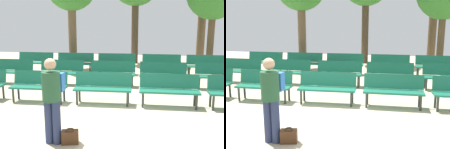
# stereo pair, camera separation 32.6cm
# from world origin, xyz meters

# --- Properties ---
(ground_plane) EXTENTS (24.00, 24.00, 0.00)m
(ground_plane) POSITION_xyz_m (0.00, 0.00, 0.00)
(ground_plane) COLOR #BCAD8E
(bench_r0_c1) EXTENTS (1.61, 0.52, 0.87)m
(bench_r0_c1) POSITION_xyz_m (-1.88, 1.47, 0.50)
(bench_r0_c1) COLOR #19664C
(bench_r0_c1) RESTS_ON ground_plane
(bench_r0_c2) EXTENTS (1.62, 0.56, 0.87)m
(bench_r0_c2) POSITION_xyz_m (-0.03, 1.57, 0.50)
(bench_r0_c2) COLOR #19664C
(bench_r0_c2) RESTS_ON ground_plane
(bench_r0_c3) EXTENTS (1.61, 0.53, 0.87)m
(bench_r0_c3) POSITION_xyz_m (1.79, 1.63, 0.50)
(bench_r0_c3) COLOR #19664C
(bench_r0_c3) RESTS_ON ground_plane
(bench_r1_c0) EXTENTS (1.61, 0.50, 0.87)m
(bench_r1_c0) POSITION_xyz_m (-3.86, 3.43, 0.50)
(bench_r1_c0) COLOR #19664C
(bench_r1_c0) RESTS_ON ground_plane
(bench_r1_c1) EXTENTS (1.61, 0.50, 0.87)m
(bench_r1_c1) POSITION_xyz_m (-1.98, 3.58, 0.50)
(bench_r1_c1) COLOR #19664C
(bench_r1_c1) RESTS_ON ground_plane
(bench_r1_c2) EXTENTS (1.61, 0.53, 0.87)m
(bench_r1_c2) POSITION_xyz_m (-0.10, 3.64, 0.50)
(bench_r1_c2) COLOR #19664C
(bench_r1_c2) RESTS_ON ground_plane
(bench_r1_c3) EXTENTS (1.61, 0.50, 0.87)m
(bench_r1_c3) POSITION_xyz_m (1.66, 3.66, 0.50)
(bench_r1_c3) COLOR #19664C
(bench_r1_c3) RESTS_ON ground_plane
(bench_r1_c4) EXTENTS (1.62, 0.55, 0.87)m
(bench_r1_c4) POSITION_xyz_m (3.55, 3.78, 0.50)
(bench_r1_c4) COLOR #19664C
(bench_r1_c4) RESTS_ON ground_plane
(bench_r2_c0) EXTENTS (1.60, 0.50, 0.87)m
(bench_r2_c0) POSITION_xyz_m (-3.89, 5.51, 0.50)
(bench_r2_c0) COLOR #19664C
(bench_r2_c0) RESTS_ON ground_plane
(bench_r2_c1) EXTENTS (1.62, 0.54, 0.87)m
(bench_r2_c1) POSITION_xyz_m (-2.07, 5.59, 0.50)
(bench_r2_c1) COLOR #19664C
(bench_r2_c1) RESTS_ON ground_plane
(bench_r2_c2) EXTENTS (1.63, 0.58, 0.87)m
(bench_r2_c2) POSITION_xyz_m (-0.26, 5.68, 0.50)
(bench_r2_c2) COLOR #19664C
(bench_r2_c2) RESTS_ON ground_plane
(bench_r2_c3) EXTENTS (1.61, 0.51, 0.87)m
(bench_r2_c3) POSITION_xyz_m (1.63, 5.71, 0.50)
(bench_r2_c3) COLOR #19664C
(bench_r2_c3) RESTS_ON ground_plane
(bench_r2_c4) EXTENTS (1.61, 0.51, 0.87)m
(bench_r2_c4) POSITION_xyz_m (3.46, 5.77, 0.50)
(bench_r2_c4) COLOR #19664C
(bench_r2_c4) RESTS_ON ground_plane
(tree_3) EXTENTS (0.41, 0.41, 3.26)m
(tree_3) POSITION_xyz_m (3.67, 9.17, 1.63)
(tree_3) COLOR brown
(tree_3) RESTS_ON ground_plane
(visitor_with_backpack) EXTENTS (0.36, 0.54, 1.65)m
(visitor_with_backpack) POSITION_xyz_m (-0.48, -1.00, 0.94)
(visitor_with_backpack) COLOR navy
(visitor_with_backpack) RESTS_ON ground_plane
(handbag) EXTENTS (0.35, 0.25, 0.29)m
(handbag) POSITION_xyz_m (-0.16, -1.00, 0.13)
(handbag) COLOR #4C2D19
(handbag) RESTS_ON ground_plane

